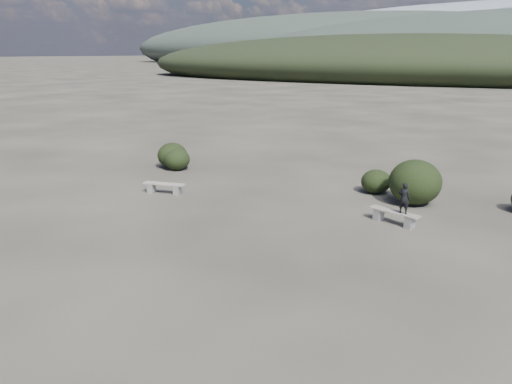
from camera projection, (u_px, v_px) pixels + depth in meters
The scene contains 8 objects.
ground at pixel (162, 260), 12.95m from camera, with size 1200.00×1200.00×0.00m, color #322E27.
bench_left at pixel (164, 187), 18.97m from camera, with size 1.65×0.77×0.40m.
bench_right at pixel (394, 216), 15.62m from camera, with size 1.68×0.73×0.41m.
seated_person at pixel (404, 198), 15.24m from camera, with size 0.36×0.23×0.97m, color black.
shrub_a at pixel (177, 159), 22.75m from camera, with size 1.19×1.19×0.98m, color black.
shrub_c at pixel (376, 181), 19.00m from camera, with size 1.13×1.13×0.91m, color black.
shrub_d at pixel (415, 182), 17.53m from camera, with size 1.82×1.82×1.59m, color black.
shrub_f at pixel (172, 155), 23.17m from camera, with size 1.38×1.38×1.17m, color black.
Camera 1 is at (8.39, -8.91, 5.19)m, focal length 35.00 mm.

